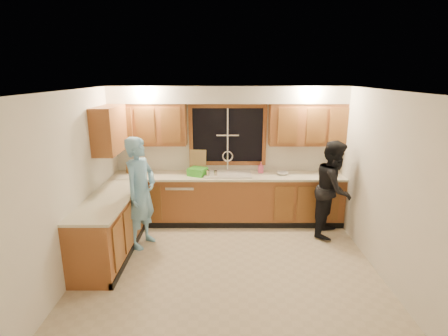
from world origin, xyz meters
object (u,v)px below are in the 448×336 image
object	(u,v)px
soap_bottle	(261,167)
bowl	(282,173)
stove	(96,245)
man	(141,193)
dishwasher	(182,201)
sink	(228,178)
knife_block	(130,168)
woman	(334,189)
dish_crate	(197,172)

from	to	relation	value
soap_bottle	bowl	world-z (taller)	soap_bottle
stove	man	xyz separation A→B (m)	(0.42, 0.90, 0.44)
dishwasher	bowl	xyz separation A→B (m)	(1.85, 0.01, 0.54)
stove	soap_bottle	size ratio (longest dim) A/B	4.32
sink	man	xyz separation A→B (m)	(-1.38, -0.93, 0.03)
stove	bowl	xyz separation A→B (m)	(2.80, 1.82, 0.50)
stove	soap_bottle	bearing A→B (deg)	39.00
sink	knife_block	bearing A→B (deg)	177.03
woman	bowl	world-z (taller)	woman
stove	soap_bottle	xyz separation A→B (m)	(2.42, 1.96, 0.57)
knife_block	soap_bottle	size ratio (longest dim) A/B	0.95
sink	woman	bearing A→B (deg)	-16.06
woman	dish_crate	world-z (taller)	woman
dishwasher	woman	world-z (taller)	woman
stove	woman	size ratio (longest dim) A/B	0.55
soap_bottle	dishwasher	bearing A→B (deg)	-174.31
soap_bottle	dish_crate	bearing A→B (deg)	-171.45
knife_block	dish_crate	xyz separation A→B (m)	(1.26, -0.14, -0.03)
man	knife_block	xyz separation A→B (m)	(-0.43, 1.02, 0.13)
dishwasher	stove	distance (m)	2.04
dish_crate	soap_bottle	bearing A→B (deg)	8.55
woman	dish_crate	xyz separation A→B (m)	(-2.34, 0.47, 0.17)
dishwasher	man	distance (m)	1.16
knife_block	dish_crate	distance (m)	1.27
woman	soap_bottle	xyz separation A→B (m)	(-1.18, 0.65, 0.20)
dishwasher	dish_crate	world-z (taller)	dish_crate
dishwasher	soap_bottle	distance (m)	1.60
dishwasher	knife_block	distance (m)	1.14
woman	knife_block	size ratio (longest dim) A/B	8.27
knife_block	bowl	world-z (taller)	knife_block
dish_crate	soap_bottle	size ratio (longest dim) A/B	1.41
stove	dish_crate	distance (m)	2.24
sink	woman	xyz separation A→B (m)	(1.79, -0.52, -0.04)
dish_crate	woman	bearing A→B (deg)	-11.41
knife_block	bowl	size ratio (longest dim) A/B	0.98
bowl	knife_block	bearing A→B (deg)	177.89
man	bowl	xyz separation A→B (m)	(2.38, 0.92, 0.05)
man	stove	bearing A→B (deg)	176.78
dish_crate	soap_bottle	distance (m)	1.18
dishwasher	woman	xyz separation A→B (m)	(2.64, -0.50, 0.41)
dishwasher	bowl	size ratio (longest dim) A/B	4.02
knife_block	dish_crate	world-z (taller)	knife_block
sink	dishwasher	xyz separation A→B (m)	(-0.85, -0.01, -0.45)
sink	stove	xyz separation A→B (m)	(-1.80, -1.82, -0.41)
sink	bowl	bearing A→B (deg)	-0.53
woman	knife_block	xyz separation A→B (m)	(-3.60, 0.61, 0.20)
man	sink	bearing A→B (deg)	-34.32
dishwasher	man	size ratio (longest dim) A/B	0.46
man	knife_block	bearing A→B (deg)	44.67
sink	dish_crate	size ratio (longest dim) A/B	2.94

